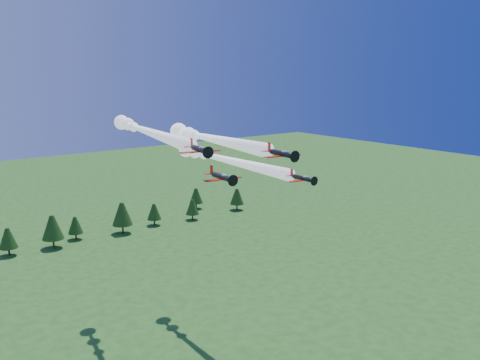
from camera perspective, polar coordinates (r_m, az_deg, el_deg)
plane_lead at (r=105.68m, az=-3.32°, el=4.49°), size 8.18×41.36×3.70m
plane_left at (r=120.39m, az=-10.08°, el=5.22°), size 15.41×56.19×3.70m
plane_right at (r=125.78m, az=-2.01°, el=2.30°), size 6.67×50.37×3.70m
plane_slot at (r=104.51m, az=-1.96°, el=0.32°), size 8.09×8.78×2.84m
treeline at (r=197.87m, az=-19.20°, el=-4.64°), size 162.97×20.82×11.75m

